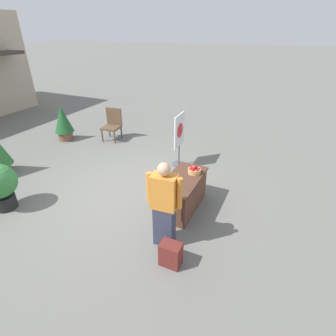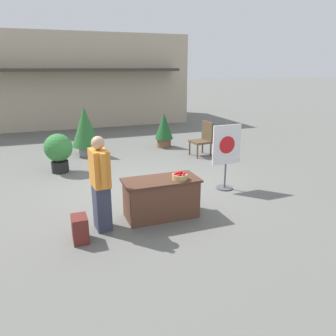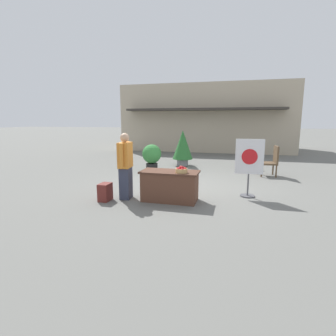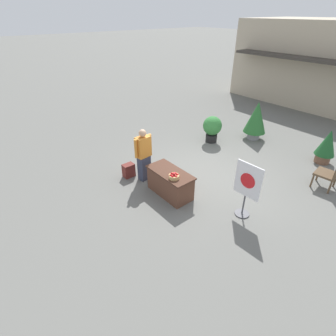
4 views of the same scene
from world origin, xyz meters
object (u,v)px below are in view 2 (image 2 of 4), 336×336
patio_chair (204,137)px  display_table (161,198)px  apple_basket (180,176)px  potted_plant_near_left (58,150)px  potted_plant_near_right (85,128)px  backpack (80,229)px  potted_plant_far_left (164,129)px  poster_board (226,153)px  person_visitor (100,183)px

patio_chair → display_table: bearing=48.1°
apple_basket → potted_plant_near_left: (-1.90, 3.53, -0.20)m
display_table → potted_plant_near_right: bearing=98.4°
display_table → apple_basket: bearing=-23.1°
display_table → backpack: bearing=-164.7°
backpack → potted_plant_far_left: 6.45m
backpack → apple_basket: bearing=8.8°
display_table → patio_chair: bearing=53.9°
potted_plant_near_left → patio_chair: bearing=3.1°
poster_board → potted_plant_near_right: (-2.53, 4.06, 0.02)m
display_table → potted_plant_near_left: (-1.59, 3.40, 0.23)m
backpack → potted_plant_far_left: bearing=58.4°
apple_basket → patio_chair: size_ratio=0.26×
person_visitor → display_table: bearing=-0.0°
apple_basket → potted_plant_near_right: 5.13m
display_table → potted_plant_near_left: 3.76m
apple_basket → poster_board: size_ratio=0.19×
apple_basket → poster_board: bearing=32.9°
backpack → potted_plant_far_left: size_ratio=0.36×
backpack → potted_plant_near_right: size_ratio=0.28×
patio_chair → person_visitor: bearing=39.2°
display_table → potted_plant_far_left: potted_plant_far_left is taller
person_visitor → patio_chair: 5.29m
potted_plant_far_left → potted_plant_near_right: size_ratio=0.78×
person_visitor → patio_chair: (3.73, 3.73, -0.25)m
person_visitor → potted_plant_near_left: bearing=92.9°
apple_basket → poster_board: poster_board is taller
poster_board → potted_plant_far_left: 4.23m
person_visitor → apple_basket: bearing=-6.5°
apple_basket → potted_plant_near_right: size_ratio=0.18×
display_table → potted_plant_far_left: (1.88, 5.07, 0.27)m
person_visitor → potted_plant_far_left: (2.97, 5.17, -0.18)m
potted_plant_near_left → display_table: bearing=-64.9°
potted_plant_far_left → potted_plant_near_right: (-2.61, -0.17, 0.20)m
person_visitor → potted_plant_near_right: (0.36, 5.00, 0.03)m
apple_basket → backpack: size_ratio=0.64×
potted_plant_near_right → display_table: bearing=-81.6°
backpack → poster_board: 3.58m
person_visitor → potted_plant_far_left: person_visitor is taller
apple_basket → potted_plant_far_left: size_ratio=0.23×
patio_chair → potted_plant_near_right: (-3.37, 1.27, 0.28)m
display_table → person_visitor: bearing=-174.7°
poster_board → potted_plant_near_left: size_ratio=1.43×
person_visitor → potted_plant_near_right: person_visitor is taller
display_table → backpack: 1.55m
poster_board → potted_plant_near_right: size_ratio=0.97×
potted_plant_far_left → patio_chair: bearing=-61.9°
potted_plant_far_left → apple_basket: bearing=-106.9°
poster_board → patio_chair: size_ratio=1.39×
poster_board → display_table: bearing=-67.2°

